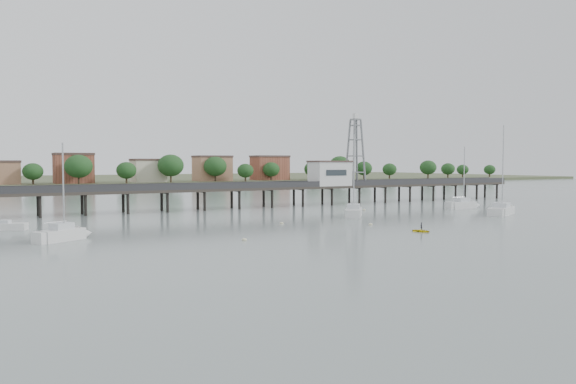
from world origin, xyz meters
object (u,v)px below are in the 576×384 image
object	(u,v)px
pier	(219,189)
white_tender	(11,226)
sailboat_a	(69,234)
yellow_dinghy	(421,232)
sailboat_e	(467,205)
lattice_tower	(355,152)
sailboat_c	(354,212)
sailboat_d	(504,210)

from	to	relation	value
pier	white_tender	size ratio (longest dim) A/B	36.37
pier	sailboat_a	size ratio (longest dim) A/B	12.84
white_tender	yellow_dinghy	bearing A→B (deg)	-7.80
sailboat_a	yellow_dinghy	distance (m)	43.00
sailboat_a	sailboat_e	size ratio (longest dim) A/B	0.93
white_tender	lattice_tower	bearing A→B (deg)	37.30
sailboat_a	sailboat_e	world-z (taller)	sailboat_e
lattice_tower	pier	bearing A→B (deg)	-180.00
lattice_tower	sailboat_e	xyz separation A→B (m)	(12.15, -20.29, -10.46)
yellow_dinghy	lattice_tower	bearing A→B (deg)	44.10
lattice_tower	yellow_dinghy	size ratio (longest dim) A/B	6.58
sailboat_e	sailboat_c	bearing A→B (deg)	-174.26
pier	yellow_dinghy	bearing A→B (deg)	-77.16
sailboat_c	sailboat_d	bearing A→B (deg)	-73.52
sailboat_d	white_tender	bearing A→B (deg)	140.78
pier	sailboat_d	bearing A→B (deg)	-38.50
sailboat_c	sailboat_a	size ratio (longest dim) A/B	1.22
sailboat_c	white_tender	distance (m)	51.79
sailboat_c	white_tender	size ratio (longest dim) A/B	3.47
sailboat_d	yellow_dinghy	xyz separation A→B (m)	(-30.09, -12.85, -0.63)
yellow_dinghy	white_tender	bearing A→B (deg)	128.96
lattice_tower	white_tender	xyz separation A→B (m)	(-67.61, -17.66, -10.64)
sailboat_c	lattice_tower	bearing A→B (deg)	2.05
sailboat_c	yellow_dinghy	bearing A→B (deg)	-155.54
lattice_tower	yellow_dinghy	distance (m)	50.92
lattice_tower	sailboat_c	xyz separation A→B (m)	(-16.05, -22.49, -10.46)
pier	sailboat_a	distance (m)	43.85
sailboat_d	lattice_tower	bearing A→B (deg)	76.85
yellow_dinghy	sailboat_e	bearing A→B (deg)	15.82
pier	yellow_dinghy	distance (m)	46.23
pier	yellow_dinghy	size ratio (longest dim) A/B	63.66
pier	sailboat_c	distance (m)	27.47
lattice_tower	sailboat_c	world-z (taller)	lattice_tower
pier	sailboat_d	world-z (taller)	sailboat_d
lattice_tower	sailboat_a	world-z (taller)	lattice_tower
sailboat_a	sailboat_d	xyz separation A→B (m)	(70.87, -0.77, -0.02)
sailboat_d	yellow_dinghy	distance (m)	32.72
sailboat_a	white_tender	world-z (taller)	sailboat_a
pier	sailboat_a	bearing A→B (deg)	-134.30
sailboat_e	pier	bearing A→B (deg)	156.35
lattice_tower	sailboat_c	size ratio (longest dim) A/B	1.08
pier	sailboat_a	world-z (taller)	sailboat_a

